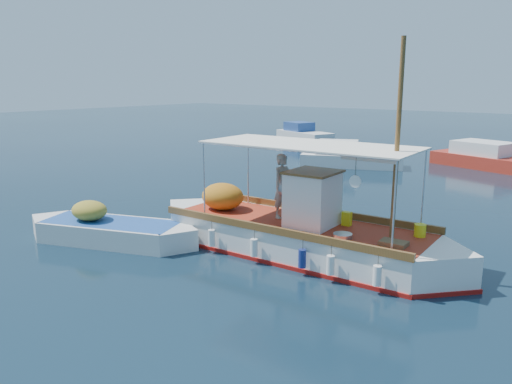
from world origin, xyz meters
The scene contains 6 objects.
ground centered at (0.00, 0.00, 0.00)m, with size 160.00×160.00×0.00m, color black.
fishing_caique centered at (0.52, 0.27, 0.59)m, with size 10.83×3.33×6.61m.
dinghy centered at (-4.99, -2.61, 0.32)m, with size 5.96×3.26×1.55m.
bg_boat_nw centered at (-5.75, 16.09, 0.49)m, with size 6.67×4.62×1.80m.
bg_boat_n centered at (1.94, 20.74, 0.49)m, with size 8.65×5.16×1.80m.
bg_boat_far_w centered at (-15.85, 26.75, 0.49)m, with size 6.26×4.21×1.80m.
Camera 1 is at (8.66, -12.30, 5.26)m, focal length 35.00 mm.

